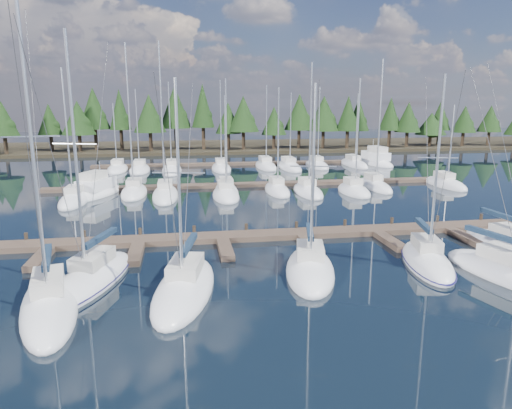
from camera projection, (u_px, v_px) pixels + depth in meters
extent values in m
plane|color=black|center=(270.00, 203.00, 46.62)|extent=(260.00, 260.00, 0.00)
cube|color=black|center=(220.00, 146.00, 104.37)|extent=(220.00, 30.00, 0.60)
cube|color=#4D3D30|center=(300.00, 234.00, 35.01)|extent=(44.00, 2.00, 0.40)
cube|color=#4D3D30|center=(40.00, 259.00, 29.31)|extent=(0.90, 4.00, 0.40)
cube|color=#4D3D30|center=(135.00, 254.00, 30.25)|extent=(0.90, 4.00, 0.40)
cube|color=#4D3D30|center=(225.00, 250.00, 31.18)|extent=(0.90, 4.00, 0.40)
cube|color=#4D3D30|center=(310.00, 245.00, 32.12)|extent=(0.90, 4.00, 0.40)
cube|color=#4D3D30|center=(390.00, 241.00, 33.05)|extent=(0.90, 4.00, 0.40)
cube|color=#4D3D30|center=(466.00, 237.00, 33.99)|extent=(0.90, 4.00, 0.40)
cylinder|color=#30251B|center=(26.00, 239.00, 32.80)|extent=(0.26, 0.26, 0.90)
cylinder|color=#30251B|center=(84.00, 236.00, 33.43)|extent=(0.26, 0.26, 0.90)
cylinder|color=#30251B|center=(140.00, 234.00, 34.05)|extent=(0.26, 0.26, 0.90)
cylinder|color=#30251B|center=(194.00, 231.00, 34.67)|extent=(0.26, 0.26, 0.90)
cylinder|color=#30251B|center=(246.00, 229.00, 35.30)|extent=(0.26, 0.26, 0.90)
cylinder|color=#30251B|center=(296.00, 227.00, 35.92)|extent=(0.26, 0.26, 0.90)
cylinder|color=#30251B|center=(345.00, 225.00, 36.54)|extent=(0.26, 0.26, 0.90)
cylinder|color=#30251B|center=(392.00, 223.00, 37.16)|extent=(0.26, 0.26, 0.90)
cylinder|color=#30251B|center=(437.00, 221.00, 37.79)|extent=(0.26, 0.26, 0.90)
cylinder|color=#30251B|center=(481.00, 219.00, 38.41)|extent=(0.26, 0.26, 0.90)
cube|color=#4D3D30|center=(255.00, 184.00, 56.21)|extent=(50.00, 1.80, 0.40)
cube|color=#4D3D30|center=(236.00, 164.00, 75.48)|extent=(46.00, 1.80, 0.40)
ellipsoid|color=white|center=(50.00, 307.00, 22.48)|extent=(4.61, 9.65, 1.90)
cube|color=beige|center=(48.00, 281.00, 22.64)|extent=(2.07, 3.22, 0.70)
cylinder|color=silver|center=(33.00, 152.00, 20.38)|extent=(0.19, 0.19, 13.71)
cylinder|color=silver|center=(47.00, 260.00, 23.48)|extent=(1.02, 4.02, 0.12)
cube|color=#142538|center=(47.00, 257.00, 23.45)|extent=(1.20, 3.89, 0.30)
cylinder|color=silver|center=(31.00, 137.00, 20.23)|extent=(2.32, 0.59, 0.07)
cylinder|color=#3F3F44|center=(29.00, 160.00, 18.60)|extent=(0.92, 3.93, 14.02)
cylinder|color=#3F3F44|center=(36.00, 150.00, 22.65)|extent=(1.12, 4.84, 14.02)
ellipsoid|color=white|center=(91.00, 281.00, 25.78)|extent=(5.21, 9.39, 1.90)
cube|color=beige|center=(93.00, 258.00, 25.96)|extent=(2.26, 3.19, 0.70)
cylinder|color=silver|center=(76.00, 156.00, 23.79)|extent=(0.20, 0.20, 12.59)
cylinder|color=silver|center=(101.00, 240.00, 26.84)|extent=(1.27, 3.82, 0.12)
cube|color=#142538|center=(100.00, 238.00, 26.80)|extent=(1.44, 3.72, 0.30)
cylinder|color=silver|center=(74.00, 144.00, 23.66)|extent=(2.35, 0.78, 0.07)
cylinder|color=#3F3F44|center=(55.00, 164.00, 21.96)|extent=(1.16, 3.74, 12.90)
cylinder|color=#3F3F44|center=(97.00, 154.00, 26.13)|extent=(1.43, 4.60, 12.90)
ellipsoid|color=#110D45|center=(90.00, 280.00, 25.77)|extent=(5.42, 9.77, 0.18)
ellipsoid|color=white|center=(185.00, 290.00, 24.51)|extent=(4.68, 9.49, 1.90)
cube|color=beige|center=(185.00, 266.00, 24.69)|extent=(2.16, 3.17, 0.70)
cylinder|color=silver|center=(179.00, 183.00, 22.78)|extent=(0.19, 0.19, 10.19)
cylinder|color=silver|center=(189.00, 247.00, 25.59)|extent=(0.91, 3.94, 0.12)
cube|color=#142538|center=(189.00, 244.00, 25.56)|extent=(1.10, 3.81, 0.30)
cylinder|color=silver|center=(178.00, 173.00, 22.67)|extent=(2.60, 0.59, 0.07)
cylinder|color=#3F3F44|center=(170.00, 193.00, 20.90)|extent=(0.81, 3.86, 10.50)
cylinder|color=#3F3F44|center=(188.00, 178.00, 25.16)|extent=(0.99, 4.75, 10.50)
ellipsoid|color=white|center=(310.00, 271.00, 27.26)|extent=(4.58, 8.19, 1.90)
cube|color=beige|center=(310.00, 250.00, 27.38)|extent=(2.11, 2.77, 0.70)
cylinder|color=silver|center=(313.00, 175.00, 25.61)|extent=(0.19, 0.19, 10.06)
cylinder|color=silver|center=(310.00, 234.00, 28.12)|extent=(0.90, 3.34, 0.12)
cube|color=#142538|center=(310.00, 232.00, 28.09)|extent=(1.09, 3.24, 0.30)
cylinder|color=silver|center=(313.00, 166.00, 25.50)|extent=(2.53, 0.66, 0.07)
cylinder|color=#3F3F44|center=(314.00, 183.00, 24.02)|extent=(0.80, 3.27, 10.37)
cylinder|color=#3F3F44|center=(311.00, 172.00, 27.64)|extent=(0.98, 4.02, 10.37)
ellipsoid|color=white|center=(427.00, 263.00, 28.69)|extent=(4.33, 7.92, 1.90)
cube|color=beige|center=(427.00, 243.00, 28.80)|extent=(1.96, 2.68, 0.70)
cylinder|color=silver|center=(437.00, 167.00, 26.99)|extent=(0.19, 0.19, 10.63)
cylinder|color=silver|center=(424.00, 228.00, 29.51)|extent=(0.93, 3.24, 0.12)
cube|color=#142538|center=(424.00, 226.00, 29.48)|extent=(1.11, 3.15, 0.30)
cylinder|color=silver|center=(438.00, 158.00, 26.87)|extent=(2.26, 0.63, 0.07)
cylinder|color=#3F3F44|center=(445.00, 173.00, 25.45)|extent=(0.83, 3.17, 10.93)
cylinder|color=#3F3F44|center=(427.00, 165.00, 28.96)|extent=(1.01, 3.90, 10.94)
ellipsoid|color=#110D45|center=(427.00, 262.00, 28.68)|extent=(4.50, 8.24, 0.18)
ellipsoid|color=white|center=(512.00, 276.00, 26.48)|extent=(5.24, 9.67, 1.90)
cube|color=beige|center=(507.00, 254.00, 26.63)|extent=(2.36, 3.27, 0.70)
cylinder|color=silver|center=(492.00, 237.00, 27.46)|extent=(1.12, 3.95, 0.12)
cube|color=#142538|center=(493.00, 235.00, 27.42)|extent=(1.29, 3.83, 0.30)
cylinder|color=#3F3F44|center=(495.00, 166.00, 26.89)|extent=(1.24, 4.76, 11.39)
cylinder|color=silver|center=(503.00, 218.00, 32.03)|extent=(0.43, 4.46, 0.12)
cube|color=#142538|center=(503.00, 216.00, 32.00)|extent=(0.65, 4.28, 0.30)
cylinder|color=#3F3F44|center=(506.00, 151.00, 31.46)|extent=(0.41, 5.40, 12.07)
ellipsoid|color=white|center=(74.00, 201.00, 46.70)|extent=(2.60, 8.02, 1.90)
cube|color=beige|center=(74.00, 189.00, 46.82)|extent=(1.43, 2.57, 0.70)
cylinder|color=silver|center=(67.00, 133.00, 44.79)|extent=(0.16, 0.16, 12.34)
ellipsoid|color=white|center=(134.00, 193.00, 50.97)|extent=(2.77, 8.24, 1.90)
cube|color=beige|center=(134.00, 182.00, 51.10)|extent=(1.52, 2.64, 0.70)
cylinder|color=silver|center=(129.00, 117.00, 48.74)|extent=(0.16, 0.16, 15.15)
ellipsoid|color=white|center=(165.00, 196.00, 49.61)|extent=(2.76, 9.71, 1.90)
cube|color=beige|center=(165.00, 184.00, 49.82)|extent=(1.52, 3.11, 0.70)
cylinder|color=silver|center=(162.00, 117.00, 47.32)|extent=(0.16, 0.16, 15.14)
ellipsoid|color=white|center=(226.00, 196.00, 49.46)|extent=(2.82, 7.82, 1.90)
cube|color=beige|center=(225.00, 184.00, 49.58)|extent=(1.55, 2.50, 0.70)
cylinder|color=silver|center=(225.00, 143.00, 47.84)|extent=(0.16, 0.16, 9.78)
ellipsoid|color=white|center=(227.00, 192.00, 51.74)|extent=(2.52, 8.94, 1.90)
cube|color=beige|center=(226.00, 181.00, 51.91)|extent=(1.38, 2.86, 0.70)
cylinder|color=silver|center=(226.00, 133.00, 49.86)|extent=(0.16, 0.16, 11.60)
ellipsoid|color=white|center=(277.00, 191.00, 52.22)|extent=(2.46, 7.68, 1.90)
cube|color=beige|center=(276.00, 180.00, 52.33)|extent=(1.35, 2.46, 0.70)
cylinder|color=silver|center=(278.00, 137.00, 50.51)|extent=(0.16, 0.16, 10.66)
ellipsoid|color=white|center=(308.00, 192.00, 51.55)|extent=(2.69, 8.14, 1.90)
cube|color=beige|center=(307.00, 181.00, 51.68)|extent=(1.48, 2.60, 0.70)
cylinder|color=silver|center=(310.00, 126.00, 49.54)|extent=(0.16, 0.16, 13.22)
ellipsoid|color=white|center=(354.00, 192.00, 51.78)|extent=(2.81, 7.10, 1.90)
cube|color=beige|center=(353.00, 181.00, 51.86)|extent=(1.55, 2.27, 0.70)
cylinder|color=silver|center=(358.00, 133.00, 50.00)|extent=(0.16, 0.16, 11.60)
ellipsoid|color=white|center=(374.00, 187.00, 54.84)|extent=(2.43, 8.57, 1.90)
cube|color=beige|center=(373.00, 176.00, 54.99)|extent=(1.34, 2.74, 0.70)
cylinder|color=silver|center=(380.00, 121.00, 52.73)|extent=(0.16, 0.16, 13.89)
ellipsoid|color=white|center=(445.00, 185.00, 56.15)|extent=(2.60, 8.33, 1.90)
cube|color=beige|center=(444.00, 175.00, 56.29)|extent=(1.43, 2.66, 0.70)
cylinder|color=silver|center=(451.00, 142.00, 54.61)|extent=(0.16, 0.16, 8.81)
ellipsoid|color=white|center=(118.00, 170.00, 68.82)|extent=(2.89, 8.67, 1.90)
cube|color=beige|center=(117.00, 162.00, 68.97)|extent=(1.59, 2.77, 0.70)
cylinder|color=silver|center=(115.00, 134.00, 67.24)|extent=(0.16, 0.16, 9.00)
ellipsoid|color=white|center=(140.00, 170.00, 68.31)|extent=(2.92, 8.52, 1.90)
cube|color=beige|center=(140.00, 162.00, 68.45)|extent=(1.61, 2.73, 0.70)
cylinder|color=silver|center=(137.00, 128.00, 66.52)|extent=(0.16, 0.16, 11.00)
ellipsoid|color=white|center=(172.00, 171.00, 68.12)|extent=(2.89, 10.66, 1.90)
cube|color=beige|center=(172.00, 162.00, 68.38)|extent=(1.59, 3.41, 0.70)
cylinder|color=silver|center=(170.00, 124.00, 66.12)|extent=(0.16, 0.16, 11.97)
ellipsoid|color=white|center=(221.00, 169.00, 69.81)|extent=(2.88, 8.40, 1.90)
cube|color=beige|center=(221.00, 161.00, 69.96)|extent=(1.58, 2.69, 0.70)
cylinder|color=silver|center=(221.00, 123.00, 67.89)|extent=(0.16, 0.16, 12.29)
ellipsoid|color=white|center=(266.00, 167.00, 72.42)|extent=(2.90, 9.88, 1.90)
cube|color=beige|center=(265.00, 159.00, 72.63)|extent=(1.59, 3.16, 0.70)
cylinder|color=silver|center=(266.00, 124.00, 70.48)|extent=(0.16, 0.16, 11.74)
ellipsoid|color=white|center=(289.00, 167.00, 71.56)|extent=(2.99, 10.88, 1.90)
cube|color=beige|center=(288.00, 159.00, 71.82)|extent=(1.64, 3.48, 0.70)
cylinder|color=silver|center=(291.00, 128.00, 69.70)|extent=(0.16, 0.16, 10.56)
ellipsoid|color=white|center=(317.00, 166.00, 73.09)|extent=(2.99, 8.51, 1.90)
cube|color=beige|center=(316.00, 158.00, 73.24)|extent=(1.64, 2.72, 0.70)
cylinder|color=silver|center=(319.00, 124.00, 71.25)|extent=(0.16, 0.16, 11.48)
ellipsoid|color=white|center=(354.00, 165.00, 74.61)|extent=(2.75, 10.03, 1.90)
cube|color=beige|center=(353.00, 157.00, 74.83)|extent=(1.51, 3.21, 0.70)
cylinder|color=silver|center=(357.00, 127.00, 72.80)|extent=(0.16, 0.16, 10.51)
ellipsoid|color=white|center=(97.00, 194.00, 50.57)|extent=(6.09, 9.36, 1.78)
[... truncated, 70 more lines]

